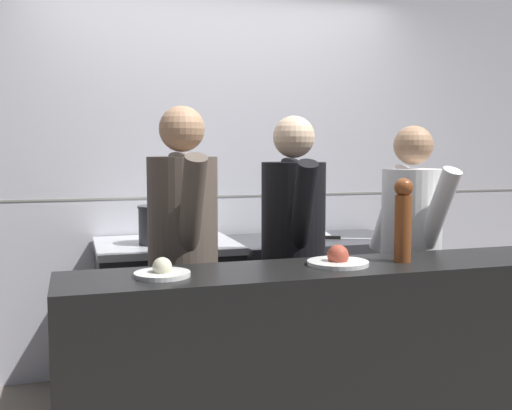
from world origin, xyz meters
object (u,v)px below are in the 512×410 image
Objects in this scene: pepper_mill at (403,218)px; chef_line at (411,256)px; stock_pot at (158,224)px; oven_range at (167,317)px; plated_dish_appetiser at (338,260)px; chef_head_cook at (183,259)px; chefs_knife at (349,238)px; chef_sous at (293,256)px; plated_dish_main at (162,272)px; mixing_bowl_steel at (316,231)px.

pepper_mill is 0.24× the size of chef_line.
stock_pot is at bearing 129.72° from pepper_mill.
plated_dish_appetiser is at bearing -63.86° from oven_range.
chef_line is (1.24, -0.03, -0.04)m from chef_head_cook.
chef_head_cook is (-0.02, -0.66, 0.47)m from oven_range.
pepper_mill is (-0.26, -1.09, 0.25)m from chefs_knife.
oven_range is 0.56× the size of chef_sous.
chef_head_cook is 1.02× the size of chef_sous.
chefs_knife is (1.20, -0.04, -0.13)m from stock_pot.
plated_dish_main is 0.59× the size of pepper_mill.
chef_sous is (-0.31, 0.55, -0.25)m from pepper_mill.
plated_dish_main is at bearing -96.94° from stock_pot.
plated_dish_main is at bearing -168.70° from chef_line.
chef_head_cook is 1.24m from chef_line.
stock_pot is 1.05× the size of plated_dish_main.
pepper_mill reaches higher than chefs_knife.
stock_pot is at bearing 145.80° from chef_line.
mixing_bowl_steel is 1.28m from pepper_mill.
chef_line is (0.08, -0.60, -0.02)m from chefs_knife.
oven_range is 3.40× the size of plated_dish_appetiser.
mixing_bowl_steel is 0.23m from chefs_knife.
oven_range is at bearing 80.77° from plated_dish_main.
plated_dish_appetiser is (-0.42, -1.24, 0.05)m from mixing_bowl_steel.
pepper_mill is at bearing -31.06° from chef_head_cook.
oven_range is 1.47m from chef_line.
mixing_bowl_steel is 1.25m from chef_head_cook.
oven_range is 0.57× the size of chef_line.
chef_line reaches higher than stock_pot.
chefs_knife is (0.15, -0.17, -0.03)m from mixing_bowl_steel.
mixing_bowl_steel is 1.31m from plated_dish_appetiser.
mixing_bowl_steel is at bearing 35.05° from chef_head_cook.
oven_range is 2.43× the size of pepper_mill.
plated_dish_main is 0.55m from chef_head_cook.
plated_dish_appetiser is 0.35m from pepper_mill.
oven_range is 1.23m from chefs_knife.
chef_head_cook reaches higher than plated_dish_appetiser.
mixing_bowl_steel is at bearing 132.55° from chefs_knife.
plated_dish_main reaches higher than chefs_knife.
chef_sous is at bearing 119.58° from pepper_mill.
plated_dish_main is at bearing -99.23° from oven_range.
oven_range is at bearing 175.26° from chefs_knife.
chef_sous is at bearing -42.73° from stock_pot.
plated_dish_appetiser is at bearing -118.07° from chefs_knife.
chef_line is at bearing 35.95° from plated_dish_appetiser.
chef_sous reaches higher than chefs_knife.
plated_dish_main is 0.14× the size of chef_sous.
plated_dish_main is (-1.18, -1.25, 0.05)m from mixing_bowl_steel.
chef_sous reaches higher than stock_pot.
chef_sous is (0.58, 0.03, -0.02)m from chef_head_cook.
plated_dish_appetiser is at bearing 1.10° from plated_dish_main.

